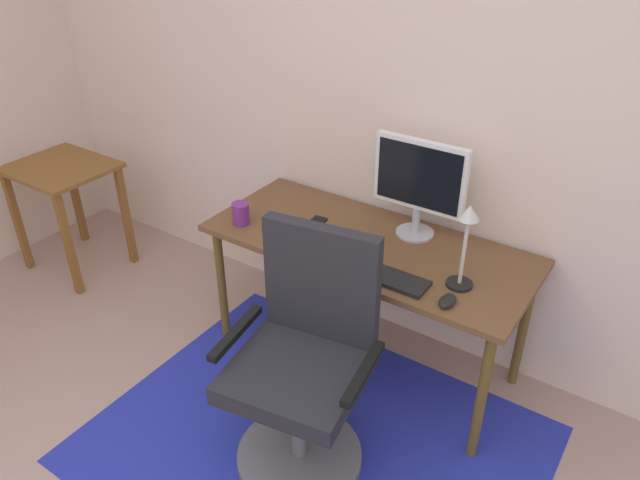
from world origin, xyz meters
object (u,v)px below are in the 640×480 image
at_px(computer_mouse, 447,301).
at_px(desk_lamp, 466,236).
at_px(keyboard, 379,274).
at_px(coffee_cup, 241,214).
at_px(desk, 367,254).
at_px(cell_phone, 315,223).
at_px(office_chair, 305,374).
at_px(side_table, 65,187).
at_px(monitor, 420,180).

distance_m(computer_mouse, desk_lamp, 0.26).
height_order(keyboard, coffee_cup, coffee_cup).
relative_size(desk, cell_phone, 10.90).
bearing_deg(office_chair, cell_phone, 112.11).
relative_size(keyboard, cell_phone, 3.07).
xyz_separation_m(desk, cell_phone, (-0.30, -0.00, 0.07)).
distance_m(coffee_cup, desk_lamp, 1.11).
xyz_separation_m(computer_mouse, side_table, (-2.46, 0.00, -0.17)).
bearing_deg(computer_mouse, cell_phone, 163.32).
height_order(computer_mouse, coffee_cup, coffee_cup).
relative_size(computer_mouse, coffee_cup, 0.98).
distance_m(desk, office_chair, 0.69).
distance_m(office_chair, side_table, 2.10).
bearing_deg(monitor, keyboard, -85.34).
bearing_deg(desk, coffee_cup, -162.17).
relative_size(monitor, desk_lamp, 1.26).
relative_size(keyboard, coffee_cup, 4.04).
bearing_deg(coffee_cup, keyboard, -1.71).
distance_m(desk, side_table, 1.98).
height_order(cell_phone, desk_lamp, desk_lamp).
xyz_separation_m(monitor, cell_phone, (-0.44, -0.19, -0.27)).
distance_m(coffee_cup, side_table, 1.38).
height_order(monitor, coffee_cup, monitor).
relative_size(computer_mouse, desk_lamp, 0.28).
xyz_separation_m(desk, desk_lamp, (0.49, -0.09, 0.30)).
bearing_deg(cell_phone, keyboard, -28.48).
relative_size(monitor, computer_mouse, 4.51).
bearing_deg(desk_lamp, office_chair, -125.13).
bearing_deg(side_table, keyboard, 0.65).
distance_m(monitor, side_table, 2.20).
relative_size(desk, office_chair, 1.46).
height_order(desk, office_chair, office_chair).
bearing_deg(monitor, coffee_cup, -153.17).
height_order(computer_mouse, desk_lamp, desk_lamp).
distance_m(keyboard, coffee_cup, 0.78).
bearing_deg(office_chair, coffee_cup, 137.56).
xyz_separation_m(coffee_cup, side_table, (-1.36, -0.05, -0.21)).
xyz_separation_m(monitor, office_chair, (-0.05, -0.84, -0.54)).
distance_m(computer_mouse, cell_phone, 0.83).
height_order(cell_phone, office_chair, office_chair).
bearing_deg(coffee_cup, side_table, -178.01).
bearing_deg(monitor, office_chair, -93.50).
height_order(desk, cell_phone, cell_phone).
bearing_deg(side_table, coffee_cup, 1.99).
distance_m(keyboard, desk_lamp, 0.40).
relative_size(desk, monitor, 3.26).
distance_m(monitor, keyboard, 0.49).
xyz_separation_m(desk, monitor, (0.15, 0.18, 0.35)).
height_order(desk, monitor, monitor).
distance_m(keyboard, office_chair, 0.52).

